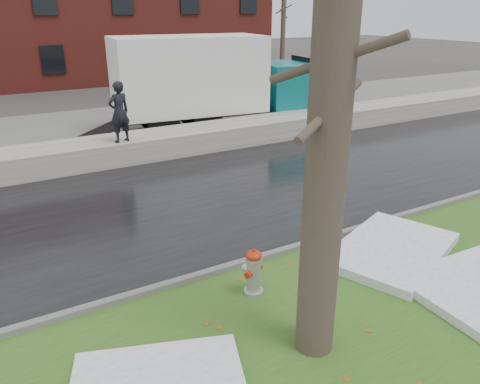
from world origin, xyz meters
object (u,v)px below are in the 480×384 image
fire_hydrant (253,270)px  tree (330,116)px  box_truck (217,80)px  worker (119,112)px

fire_hydrant → tree: tree is taller
fire_hydrant → box_truck: size_ratio=0.08×
tree → worker: 9.87m
box_truck → worker: box_truck is taller
box_truck → tree: bearing=-105.0°
fire_hydrant → tree: bearing=-112.0°
fire_hydrant → box_truck: (5.01, 10.92, 1.43)m
tree → worker: (0.17, 9.71, -1.74)m
tree → box_truck: 13.53m
box_truck → worker: bearing=-143.2°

